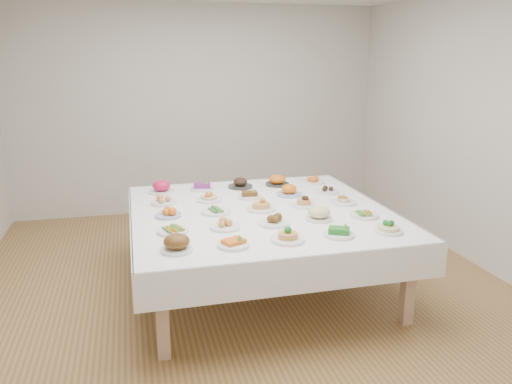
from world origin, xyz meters
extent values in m
plane|color=#9D6F41|center=(0.00, 0.00, 0.00)|extent=(5.00, 5.00, 0.00)
cube|color=beige|center=(0.00, 2.50, 1.40)|extent=(5.00, 0.02, 2.80)
cube|color=beige|center=(0.00, -2.50, 1.40)|extent=(5.00, 0.02, 2.80)
cube|color=beige|center=(2.50, 0.00, 1.40)|extent=(0.02, 5.00, 2.80)
cube|color=white|center=(0.18, -0.14, 0.72)|extent=(2.30, 2.30, 0.06)
cube|color=white|center=(0.18, 1.01, 0.61)|extent=(2.32, 0.02, 0.28)
cube|color=white|center=(0.18, -1.29, 0.61)|extent=(2.32, 0.02, 0.28)
cube|color=white|center=(1.33, -0.14, 0.61)|extent=(0.02, 2.32, 0.28)
cube|color=white|center=(-0.97, -0.14, 0.61)|extent=(0.01, 2.32, 0.28)
cube|color=#D9AE8B|center=(-0.79, -1.11, 0.34)|extent=(0.09, 0.09, 0.69)
cube|color=#D9AE8B|center=(1.15, -1.11, 0.34)|extent=(0.09, 0.09, 0.69)
cube|color=#D9AE8B|center=(-0.79, 0.83, 0.34)|extent=(0.09, 0.09, 0.69)
cube|color=#D9AE8B|center=(1.15, 0.83, 0.34)|extent=(0.09, 0.09, 0.69)
cylinder|color=white|center=(-0.66, -0.96, 0.76)|extent=(0.23, 0.23, 0.02)
cylinder|color=white|center=(-0.24, -0.97, 0.76)|extent=(0.24, 0.24, 0.02)
cylinder|color=white|center=(0.18, -0.97, 0.76)|extent=(0.26, 0.26, 0.02)
cylinder|color=white|center=(0.60, -0.96, 0.76)|extent=(0.24, 0.24, 0.02)
cylinder|color=white|center=(1.01, -0.98, 0.76)|extent=(0.23, 0.23, 0.02)
cylinder|color=white|center=(-0.65, -0.56, 0.76)|extent=(0.25, 0.25, 0.02)
cylinder|color=white|center=(-0.23, -0.57, 0.76)|extent=(0.24, 0.24, 0.02)
cylinder|color=white|center=(0.19, -0.56, 0.76)|extent=(0.26, 0.26, 0.02)
cylinder|color=white|center=(0.59, -0.55, 0.76)|extent=(0.23, 0.23, 0.02)
cylinder|color=white|center=(1.01, -0.56, 0.76)|extent=(0.25, 0.25, 0.02)
cylinder|color=#4C66B2|center=(-0.65, -0.14, 0.76)|extent=(0.22, 0.22, 0.02)
cylinder|color=white|center=(-0.23, -0.14, 0.76)|extent=(0.25, 0.25, 0.02)
cylinder|color=white|center=(0.19, -0.15, 0.76)|extent=(0.26, 0.26, 0.02)
cylinder|color=white|center=(0.60, -0.14, 0.76)|extent=(0.23, 0.23, 0.02)
cylinder|color=white|center=(1.00, -0.15, 0.76)|extent=(0.23, 0.23, 0.02)
cylinder|color=white|center=(-0.66, 0.27, 0.76)|extent=(0.24, 0.24, 0.02)
cylinder|color=white|center=(-0.23, 0.26, 0.76)|extent=(0.24, 0.24, 0.02)
cylinder|color=white|center=(0.18, 0.27, 0.76)|extent=(0.23, 0.23, 0.02)
cylinder|color=#4C66B2|center=(0.59, 0.27, 0.76)|extent=(0.25, 0.25, 0.02)
cylinder|color=white|center=(1.00, 0.27, 0.76)|extent=(0.24, 0.24, 0.02)
cylinder|color=white|center=(-0.65, 0.69, 0.76)|extent=(0.25, 0.25, 0.02)
cylinder|color=white|center=(-0.23, 0.70, 0.76)|extent=(0.23, 0.23, 0.02)
cylinder|color=#2D2B28|center=(0.18, 0.69, 0.76)|extent=(0.26, 0.26, 0.02)
cylinder|color=#2D2B28|center=(0.59, 0.69, 0.76)|extent=(0.25, 0.25, 0.02)
cylinder|color=white|center=(1.01, 0.69, 0.76)|extent=(0.23, 0.23, 0.02)
camera|label=1|loc=(-0.93, -4.35, 2.09)|focal=35.00mm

